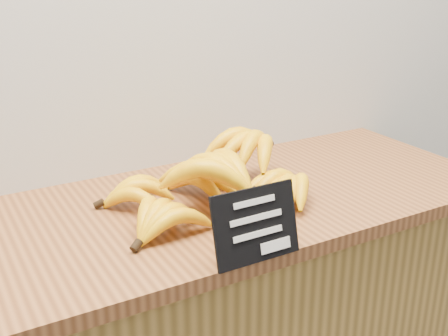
% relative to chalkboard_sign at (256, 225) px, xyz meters
% --- Properties ---
extents(counter_top, '(1.32, 0.54, 0.03)m').
position_rel_chalkboard_sign_xyz_m(counter_top, '(0.06, 0.26, -0.08)').
color(counter_top, brown).
rests_on(counter_top, counter).
extents(chalkboard_sign, '(0.16, 0.04, 0.13)m').
position_rel_chalkboard_sign_xyz_m(chalkboard_sign, '(0.00, 0.00, 0.00)').
color(chalkboard_sign, black).
rests_on(chalkboard_sign, counter_top).
extents(banana_pile, '(0.46, 0.34, 0.13)m').
position_rel_chalkboard_sign_xyz_m(banana_pile, '(0.05, 0.24, -0.01)').
color(banana_pile, '#F3B809').
rests_on(banana_pile, counter_top).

